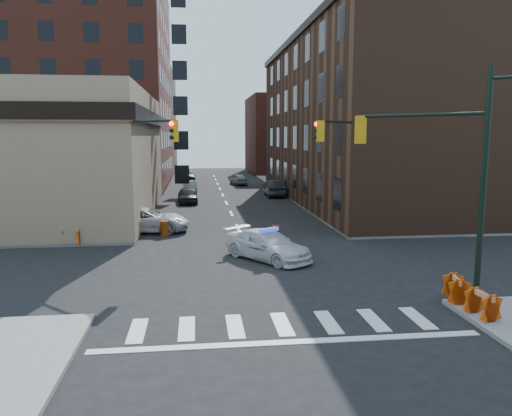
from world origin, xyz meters
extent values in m
plane|color=black|center=(0.00, 0.00, 0.00)|extent=(140.00, 140.00, 0.00)
cube|color=gray|center=(-23.00, 32.75, 0.07)|extent=(34.00, 54.50, 0.15)
cube|color=gray|center=(23.00, 32.75, 0.07)|extent=(34.00, 54.50, 0.15)
cube|color=#5E281D|center=(-18.50, 40.00, 12.00)|extent=(25.00, 25.00, 24.00)
cube|color=#4A2C1D|center=(13.00, 22.50, 7.00)|extent=(14.00, 34.00, 14.00)
cube|color=brown|center=(-16.00, 62.00, 8.00)|extent=(20.00, 18.00, 16.00)
cube|color=#5E281D|center=(14.00, 58.00, 6.00)|extent=(16.00, 16.00, 12.00)
cylinder|color=black|center=(6.80, -6.30, 4.15)|extent=(0.20, 0.20, 8.00)
cylinder|color=black|center=(6.80, -6.30, 0.40)|extent=(0.44, 0.44, 0.50)
cylinder|color=black|center=(5.21, -4.71, 6.65)|extent=(3.27, 3.27, 0.12)
cube|color=#BF8C0C|center=(3.62, -3.12, 6.15)|extent=(0.35, 0.35, 1.05)
sphere|color=#FF0C05|center=(3.77, -2.96, 6.50)|extent=(0.22, 0.22, 0.22)
sphere|color=black|center=(3.77, -2.96, 6.17)|extent=(0.22, 0.22, 0.22)
sphere|color=black|center=(3.77, -2.96, 5.84)|extent=(0.22, 0.22, 0.22)
cylinder|color=black|center=(-6.80, 6.30, 4.15)|extent=(0.20, 0.20, 8.00)
cylinder|color=black|center=(-6.80, 6.30, 0.40)|extent=(0.44, 0.44, 0.50)
cylinder|color=black|center=(-5.21, 4.71, 6.65)|extent=(3.27, 3.27, 0.12)
cube|color=#BF8C0C|center=(-3.62, 3.12, 6.15)|extent=(0.35, 0.35, 1.05)
sphere|color=#FF0C05|center=(-3.77, 2.96, 6.50)|extent=(0.22, 0.22, 0.22)
sphere|color=black|center=(-3.77, 2.96, 6.17)|extent=(0.22, 0.22, 0.22)
sphere|color=black|center=(-3.77, 2.96, 5.84)|extent=(0.22, 0.22, 0.22)
cylinder|color=black|center=(6.80, 6.30, 4.15)|extent=(0.20, 0.20, 8.00)
cylinder|color=black|center=(6.80, 6.30, 0.40)|extent=(0.44, 0.44, 0.50)
cylinder|color=black|center=(5.21, 4.71, 6.65)|extent=(3.27, 3.27, 0.12)
cube|color=#BF8C0C|center=(3.62, 3.12, 6.15)|extent=(0.35, 0.35, 1.05)
sphere|color=#FF0C05|center=(3.46, 3.27, 6.50)|extent=(0.22, 0.22, 0.22)
sphere|color=black|center=(3.46, 3.27, 6.17)|extent=(0.22, 0.22, 0.22)
sphere|color=black|center=(3.46, 3.27, 5.84)|extent=(0.22, 0.22, 0.22)
cylinder|color=black|center=(7.50, 26.00, 1.45)|extent=(0.24, 0.24, 2.60)
sphere|color=#905315|center=(7.50, 26.00, 3.50)|extent=(3.00, 3.00, 3.00)
cylinder|color=black|center=(7.50, 34.00, 1.45)|extent=(0.24, 0.24, 2.60)
sphere|color=#905315|center=(7.50, 34.00, 3.50)|extent=(3.00, 3.00, 3.00)
imported|color=silver|center=(0.74, 1.55, 0.69)|extent=(4.42, 4.99, 1.39)
imported|color=silver|center=(-5.80, 9.35, 0.75)|extent=(5.59, 2.93, 1.50)
imported|color=black|center=(-3.42, 22.40, 0.68)|extent=(1.93, 4.10, 1.35)
imported|color=gray|center=(-3.30, 30.03, 0.64)|extent=(1.57, 3.94, 1.27)
imported|color=black|center=(-3.90, 44.50, 0.70)|extent=(2.52, 5.04, 1.41)
imported|color=black|center=(4.97, 26.41, 0.79)|extent=(1.76, 4.82, 1.58)
imported|color=#97989F|center=(2.50, 38.39, 0.67)|extent=(2.10, 4.09, 1.33)
imported|color=black|center=(-10.29, 6.84, 1.12)|extent=(0.73, 0.51, 1.93)
imported|color=black|center=(-8.76, 9.19, 1.14)|extent=(1.00, 0.80, 1.97)
imported|color=#1D212C|center=(-12.23, 6.18, 1.07)|extent=(1.14, 0.99, 1.84)
cylinder|color=#D16A09|center=(1.82, 5.77, 0.44)|extent=(0.59, 0.59, 0.88)
cylinder|color=red|center=(-4.54, 7.93, 0.45)|extent=(0.54, 0.54, 0.91)
camera|label=1|loc=(-2.63, -21.69, 5.94)|focal=35.00mm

